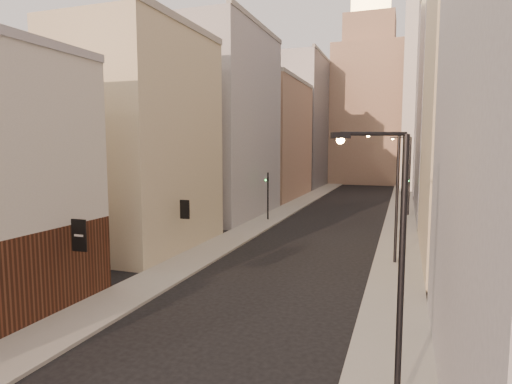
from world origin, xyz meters
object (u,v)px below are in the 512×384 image
(white_tower, at_px, (428,82))
(streetlamp_far, at_px, (408,171))
(clock_tower, at_px, (368,98))
(traffic_light_left, at_px, (268,186))
(streetlamp_mid, at_px, (394,190))
(traffic_light_right, at_px, (405,184))
(streetlamp_near, at_px, (394,260))

(white_tower, xyz_separation_m, streetlamp_far, (-2.96, -29.96, -13.63))
(clock_tower, xyz_separation_m, streetlamp_far, (8.04, -43.96, -12.66))
(white_tower, relative_size, traffic_light_left, 8.30)
(streetlamp_mid, relative_size, streetlamp_far, 0.99)
(traffic_light_left, height_order, traffic_light_right, same)
(streetlamp_far, bearing_deg, streetlamp_mid, -83.15)
(traffic_light_left, bearing_deg, traffic_light_right, 172.98)
(traffic_light_right, bearing_deg, streetlamp_mid, 89.66)
(white_tower, distance_m, streetlamp_mid, 52.84)
(white_tower, distance_m, traffic_light_left, 43.96)
(white_tower, distance_m, traffic_light_right, 37.26)
(streetlamp_mid, distance_m, traffic_light_left, 18.13)
(streetlamp_mid, relative_size, traffic_light_left, 1.72)
(clock_tower, height_order, traffic_light_right, clock_tower)
(streetlamp_mid, height_order, traffic_light_left, streetlamp_mid)
(clock_tower, bearing_deg, streetlamp_far, -79.63)
(streetlamp_mid, distance_m, streetlamp_far, 20.95)
(traffic_light_left, bearing_deg, streetlamp_near, 90.65)
(streetlamp_far, height_order, traffic_light_right, streetlamp_far)
(clock_tower, distance_m, streetlamp_mid, 66.50)
(clock_tower, height_order, traffic_light_left, clock_tower)
(streetlamp_far, xyz_separation_m, traffic_light_right, (-0.17, -4.11, -1.13))
(white_tower, relative_size, streetlamp_far, 4.76)
(white_tower, bearing_deg, clock_tower, 128.16)
(streetlamp_near, xyz_separation_m, traffic_light_right, (0.30, 33.57, -0.75))
(traffic_light_left, bearing_deg, streetlamp_mid, 111.10)
(clock_tower, xyz_separation_m, streetlamp_mid, (7.12, -64.88, -12.72))
(traffic_light_right, bearing_deg, clock_tower, -78.46)
(white_tower, bearing_deg, traffic_light_right, -95.24)
(white_tower, bearing_deg, traffic_light_left, -113.50)
(streetlamp_near, distance_m, traffic_light_left, 32.48)
(streetlamp_mid, bearing_deg, white_tower, 78.85)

